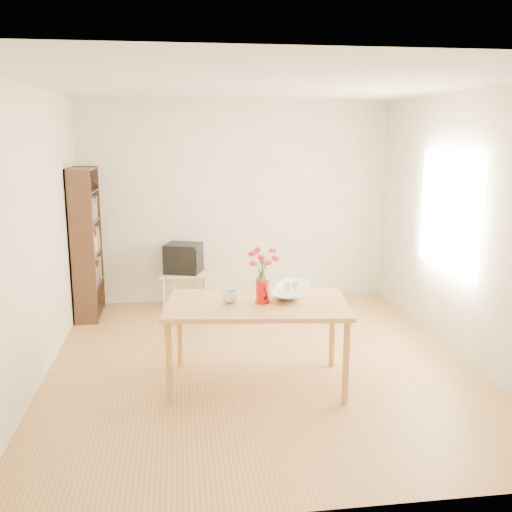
{
  "coord_description": "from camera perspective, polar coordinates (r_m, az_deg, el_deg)",
  "views": [
    {
      "loc": [
        -0.74,
        -5.14,
        2.17
      ],
      "look_at": [
        0.0,
        0.3,
        1.0
      ],
      "focal_mm": 40.0,
      "sensor_mm": 36.0,
      "label": 1
    }
  ],
  "objects": [
    {
      "name": "tv_stand",
      "position": [
        7.33,
        -7.21,
        -2.16
      ],
      "size": [
        0.6,
        0.45,
        0.46
      ],
      "color": "tan",
      "rests_on": "ground"
    },
    {
      "name": "teacup_b",
      "position": [
        5.17,
        4.04,
        -1.95
      ],
      "size": [
        0.09,
        0.09,
        0.07
      ],
      "primitive_type": "imported",
      "rotation": [
        0.0,
        0.0,
        1.91
      ],
      "color": "white",
      "rests_on": "bowl"
    },
    {
      "name": "teacup_a",
      "position": [
        5.14,
        3.15,
        -2.06
      ],
      "size": [
        0.09,
        0.09,
        0.06
      ],
      "primitive_type": "imported",
      "rotation": [
        0.0,
        0.0,
        0.55
      ],
      "color": "white",
      "rests_on": "bowl"
    },
    {
      "name": "television",
      "position": [
        7.28,
        -7.27,
        -0.15
      ],
      "size": [
        0.52,
        0.5,
        0.37
      ],
      "rotation": [
        0.0,
        0.0,
        -0.32
      ],
      "color": "black",
      "rests_on": "tv_stand"
    },
    {
      "name": "room",
      "position": [
        5.28,
        0.75,
        2.55
      ],
      "size": [
        4.5,
        4.5,
        4.5
      ],
      "color": "#A7733B",
      "rests_on": "ground"
    },
    {
      "name": "pitcher",
      "position": [
        4.92,
        0.64,
        -3.69
      ],
      "size": [
        0.13,
        0.21,
        0.2
      ],
      "rotation": [
        0.0,
        0.0,
        0.17
      ],
      "color": "red",
      "rests_on": "table"
    },
    {
      "name": "bowl",
      "position": [
        5.14,
        3.6,
        -1.55
      ],
      "size": [
        0.59,
        0.59,
        0.43
      ],
      "primitive_type": "imported",
      "rotation": [
        0.0,
        0.0,
        -0.37
      ],
      "color": "white",
      "rests_on": "table"
    },
    {
      "name": "table",
      "position": [
        4.96,
        0.1,
        -5.49
      ],
      "size": [
        1.66,
        1.07,
        0.75
      ],
      "rotation": [
        0.0,
        0.0,
        -0.12
      ],
      "color": "#BD7E40",
      "rests_on": "ground"
    },
    {
      "name": "bookshelf",
      "position": [
        7.11,
        -16.57,
        0.72
      ],
      "size": [
        0.28,
        0.7,
        1.8
      ],
      "color": "black",
      "rests_on": "ground"
    },
    {
      "name": "flowers",
      "position": [
        4.85,
        0.65,
        -0.83
      ],
      "size": [
        0.22,
        0.22,
        0.31
      ],
      "primitive_type": null,
      "color": "#F03846",
      "rests_on": "pitcher"
    },
    {
      "name": "mug",
      "position": [
        4.93,
        -2.62,
        -4.1
      ],
      "size": [
        0.15,
        0.15,
        0.1
      ],
      "primitive_type": "imported",
      "rotation": [
        0.0,
        0.0,
        3.26
      ],
      "color": "white",
      "rests_on": "table"
    }
  ]
}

